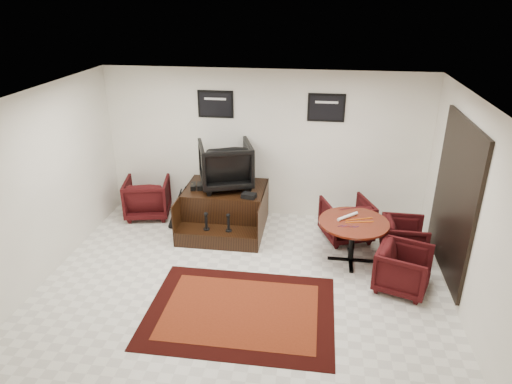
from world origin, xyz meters
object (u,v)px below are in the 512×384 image
table_chair_back (347,218)px  table_chair_window (404,236)px  shine_chair (226,162)px  armchair_side (147,195)px  shine_podium (225,210)px  meeting_table (353,226)px  table_chair_corner (404,267)px

table_chair_back → table_chair_window: bearing=132.4°
shine_chair → table_chair_window: (3.11, -0.73, -0.87)m
armchair_side → table_chair_window: (4.69, -0.84, -0.07)m
shine_podium → table_chair_back: table_chair_back is taller
shine_chair → armchair_side: 1.78m
table_chair_window → table_chair_back: bearing=64.3°
meeting_table → table_chair_back: 0.80m
meeting_table → table_chair_corner: 1.00m
table_chair_window → armchair_side: bearing=81.1°
table_chair_back → table_chair_window: table_chair_back is taller
table_chair_window → table_chair_corner: bearing=172.0°
table_chair_corner → armchair_side: bearing=87.6°
shine_podium → table_chair_back: size_ratio=1.89×
meeting_table → table_chair_window: 0.95m
shine_podium → shine_chair: 0.88m
shine_chair → armchair_side: bearing=-22.6°
shine_podium → meeting_table: (2.25, -0.88, 0.28)m
shine_podium → armchair_side: size_ratio=1.80×
shine_chair → meeting_table: shine_chair is taller
shine_chair → meeting_table: (2.25, -1.03, -0.59)m
shine_podium → table_chair_window: 3.17m
meeting_table → table_chair_corner: size_ratio=1.48×
shine_podium → table_chair_window: (3.11, -0.58, 0.00)m
table_chair_corner → meeting_table: bearing=65.6°
shine_podium → table_chair_window: shine_podium is taller
shine_podium → table_chair_corner: shine_podium is taller
shine_chair → table_chair_back: 2.36m
meeting_table → table_chair_corner: table_chair_corner is taller
armchair_side → shine_chair: bearing=164.3°
armchair_side → meeting_table: bearing=151.7°
table_chair_back → table_chair_window: (0.92, -0.47, -0.05)m
shine_chair → table_chair_back: shine_chair is taller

